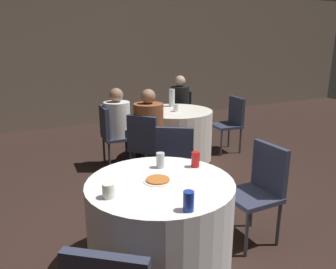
% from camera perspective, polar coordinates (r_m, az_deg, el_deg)
% --- Properties ---
extents(ground_plane, '(16.00, 16.00, 0.00)m').
position_cam_1_polar(ground_plane, '(2.85, 0.38, -20.35)').
color(ground_plane, black).
extents(wall_back, '(16.00, 0.06, 2.80)m').
position_cam_1_polar(wall_back, '(6.90, -18.65, 12.66)').
color(wall_back, '#7A6B5B').
rests_on(wall_back, ground_plane).
extents(table_near, '(1.06, 1.06, 0.73)m').
position_cam_1_polar(table_near, '(2.52, -1.33, -15.78)').
color(table_near, white).
rests_on(table_near, ground_plane).
extents(table_far, '(1.08, 1.08, 0.73)m').
position_cam_1_polar(table_far, '(4.84, 1.23, -0.00)').
color(table_far, white).
rests_on(table_far, ground_plane).
extents(chair_near_northeast, '(0.56, 0.56, 0.86)m').
position_cam_1_polar(chair_near_northeast, '(3.30, 1.00, -4.95)').
color(chair_near_northeast, '#2D3347').
rests_on(chair_near_northeast, ground_plane).
extents(chair_near_east, '(0.41, 0.40, 0.86)m').
position_cam_1_polar(chair_near_east, '(2.93, 15.76, -8.33)').
color(chair_near_east, '#2D3347').
rests_on(chair_near_east, ground_plane).
extents(chair_far_east, '(0.44, 0.44, 0.86)m').
position_cam_1_polar(chair_far_east, '(5.23, 10.93, 2.63)').
color(chair_far_east, '#2D3347').
rests_on(chair_far_east, ground_plane).
extents(chair_far_northeast, '(0.55, 0.55, 0.86)m').
position_cam_1_polar(chair_far_northeast, '(5.73, 2.12, 4.04)').
color(chair_far_northeast, '#2D3347').
rests_on(chair_far_northeast, ground_plane).
extents(chair_far_southwest, '(0.56, 0.56, 0.86)m').
position_cam_1_polar(chair_far_southwest, '(3.97, -3.91, -1.33)').
color(chair_far_southwest, '#2D3347').
rests_on(chair_far_southwest, ground_plane).
extents(chair_far_west, '(0.43, 0.43, 0.86)m').
position_cam_1_polar(chair_far_west, '(4.51, -9.86, 0.58)').
color(chair_far_west, '#2D3347').
rests_on(chair_far_west, ground_plane).
extents(person_white_shirt, '(0.52, 0.36, 1.10)m').
position_cam_1_polar(person_white_shirt, '(4.54, -7.94, 1.34)').
color(person_white_shirt, black).
rests_on(person_white_shirt, ground_plane).
extents(person_floral_shirt, '(0.50, 0.49, 1.15)m').
position_cam_1_polar(person_floral_shirt, '(4.08, -2.96, 0.25)').
color(person_floral_shirt, '#282828').
rests_on(person_floral_shirt, ground_plane).
extents(person_black_shirt, '(0.43, 0.47, 1.14)m').
position_cam_1_polar(person_black_shirt, '(5.56, 1.99, 4.26)').
color(person_black_shirt, '#282828').
rests_on(person_black_shirt, ground_plane).
extents(pizza_plate_near, '(0.21, 0.21, 0.02)m').
position_cam_1_polar(pizza_plate_near, '(2.36, -1.79, -7.94)').
color(pizza_plate_near, white).
rests_on(pizza_plate_near, table_near).
extents(soda_can_red, '(0.07, 0.07, 0.12)m').
position_cam_1_polar(soda_can_red, '(2.60, 4.80, -4.37)').
color(soda_can_red, red).
rests_on(soda_can_red, table_near).
extents(soda_can_silver, '(0.07, 0.07, 0.12)m').
position_cam_1_polar(soda_can_silver, '(2.58, -1.33, -4.51)').
color(soda_can_silver, silver).
rests_on(soda_can_silver, table_near).
extents(soda_can_blue, '(0.07, 0.07, 0.12)m').
position_cam_1_polar(soda_can_blue, '(1.96, 3.60, -11.50)').
color(soda_can_blue, '#1E38A5').
rests_on(soda_can_blue, table_near).
extents(cup_near, '(0.08, 0.08, 0.10)m').
position_cam_1_polar(cup_near, '(2.14, -10.32, -9.61)').
color(cup_near, silver).
rests_on(cup_near, table_near).
extents(bottle_far, '(0.09, 0.09, 0.26)m').
position_cam_1_polar(bottle_far, '(5.06, 0.68, 6.42)').
color(bottle_far, white).
rests_on(bottle_far, table_far).
extents(cup_far, '(0.07, 0.07, 0.10)m').
position_cam_1_polar(cup_far, '(4.69, 1.41, 4.66)').
color(cup_far, white).
rests_on(cup_far, table_far).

